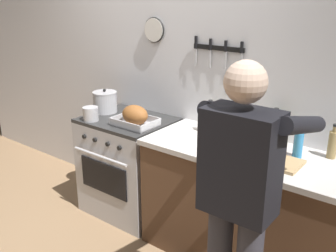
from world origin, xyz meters
The scene contains 14 objects.
wall_back centered at (0.00, 1.35, 1.30)m, with size 6.00×0.13×2.60m.
counter_block centered at (1.21, 0.99, 0.46)m, with size 2.03×0.65×0.90m.
stove centered at (-0.22, 0.99, 0.45)m, with size 0.76×0.67×0.90m.
person_cook centered at (1.23, 0.31, 0.95)m, with size 0.51×0.63×1.66m.
roasting_pan centered at (-0.04, 0.90, 0.98)m, with size 0.35×0.26×0.17m.
stock_pot centered at (-0.52, 1.02, 1.00)m, with size 0.22×0.22×0.22m.
saucepan centered at (-0.43, 0.76, 0.96)m, with size 0.13×0.13×0.12m.
cutting_board centered at (1.16, 0.90, 0.91)m, with size 0.36×0.24×0.02m, color tan.
bottle_olive_oil centered at (1.03, 1.23, 1.01)m, with size 0.07×0.07×0.27m.
bottle_hot_sauce centered at (1.15, 1.09, 0.97)m, with size 0.05×0.05×0.16m.
bottle_soy_sauce centered at (0.81, 1.11, 0.98)m, with size 0.06×0.06×0.19m.
bottle_vinegar centered at (1.44, 1.21, 1.00)m, with size 0.06×0.06×0.24m.
bottle_cooking_oil centered at (0.55, 1.12, 1.01)m, with size 0.07×0.07×0.27m.
bottle_dish_soap centered at (1.26, 1.08, 0.99)m, with size 0.06×0.06×0.23m.
Camera 1 is at (2.03, -1.34, 1.96)m, focal length 41.37 mm.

